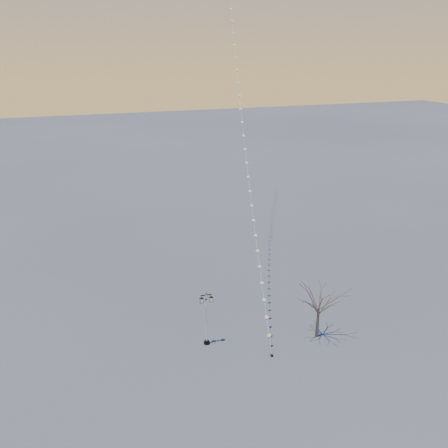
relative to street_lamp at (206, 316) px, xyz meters
name	(u,v)px	position (x,y,z in m)	size (l,w,h in m)	color
ground	(248,363)	(2.00, -3.31, -2.41)	(300.00, 300.00, 0.00)	#505050
street_lamp	(206,316)	(0.00, 0.00, 0.00)	(1.10, 0.48, 4.36)	black
bare_tree	(319,301)	(8.43, -2.07, 0.73)	(2.73, 2.73, 4.53)	brown
kite_train	(241,82)	(9.19, 15.94, 15.81)	(11.07, 38.97, 36.66)	black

